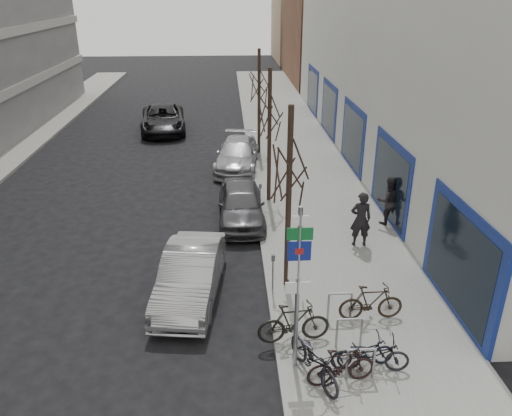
{
  "coord_description": "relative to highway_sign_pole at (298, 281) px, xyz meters",
  "views": [
    {
      "loc": [
        0.98,
        -9.11,
        8.22
      ],
      "look_at": [
        1.78,
        4.95,
        2.0
      ],
      "focal_mm": 35.0,
      "sensor_mm": 36.0,
      "label": 1
    }
  ],
  "objects": [
    {
      "name": "bike_mid_inner",
      "position": [
        0.08,
        0.88,
        -1.75
      ],
      "size": [
        1.87,
        0.71,
        1.11
      ],
      "primitive_type": "imported",
      "rotation": [
        0.0,
        0.0,
        1.66
      ],
      "color": "black",
      "rests_on": "sidewalk_east"
    },
    {
      "name": "meter_back",
      "position": [
        -0.25,
        14.01,
        -1.54
      ],
      "size": [
        0.1,
        0.08,
        1.27
      ],
      "color": "gray",
      "rests_on": "sidewalk_east"
    },
    {
      "name": "tree_near",
      "position": [
        0.2,
        3.51,
        1.65
      ],
      "size": [
        1.8,
        1.8,
        5.5
      ],
      "color": "black",
      "rests_on": "ground"
    },
    {
      "name": "tree_mid",
      "position": [
        0.2,
        10.01,
        1.65
      ],
      "size": [
        1.8,
        1.8,
        5.5
      ],
      "color": "black",
      "rests_on": "ground"
    },
    {
      "name": "bike_far_curb",
      "position": [
        1.76,
        -0.23,
        -1.8
      ],
      "size": [
        1.69,
        0.68,
        1.01
      ],
      "primitive_type": "imported",
      "rotation": [
        0.0,
        0.0,
        1.46
      ],
      "color": "black",
      "rests_on": "sidewalk_east"
    },
    {
      "name": "parked_car_back",
      "position": [
        -1.0,
        14.48,
        -1.75
      ],
      "size": [
        2.54,
        5.05,
        1.41
      ],
      "primitive_type": "imported",
      "rotation": [
        0.0,
        0.0,
        -0.12
      ],
      "color": "#A4A3A8",
      "rests_on": "ground"
    },
    {
      "name": "meter_mid",
      "position": [
        -0.25,
        8.51,
        -1.54
      ],
      "size": [
        0.1,
        0.08,
        1.27
      ],
      "color": "gray",
      "rests_on": "sidewalk_east"
    },
    {
      "name": "bike_near_left",
      "position": [
        0.38,
        -0.39,
        -1.71
      ],
      "size": [
        1.3,
        2.03,
        1.19
      ],
      "primitive_type": "imported",
      "rotation": [
        0.0,
        0.0,
        0.4
      ],
      "color": "black",
      "rests_on": "sidewalk_east"
    },
    {
      "name": "parked_car_mid",
      "position": [
        -1.0,
        8.27,
        -1.73
      ],
      "size": [
        1.77,
        4.28,
        1.45
      ],
      "primitive_type": "imported",
      "rotation": [
        0.0,
        0.0,
        0.01
      ],
      "color": "#48474C",
      "rests_on": "ground"
    },
    {
      "name": "highway_sign_pole",
      "position": [
        0.0,
        0.0,
        0.0
      ],
      "size": [
        0.55,
        0.1,
        4.2
      ],
      "color": "gray",
      "rests_on": "ground"
    },
    {
      "name": "bike_rack",
      "position": [
        1.4,
        0.61,
        -1.8
      ],
      "size": [
        0.66,
        2.26,
        0.83
      ],
      "color": "gray",
      "rests_on": "sidewalk_east"
    },
    {
      "name": "bike_far_inner",
      "position": [
        2.22,
        1.68,
        -1.78
      ],
      "size": [
        1.75,
        0.56,
        1.05
      ],
      "primitive_type": "imported",
      "rotation": [
        0.0,
        0.0,
        1.6
      ],
      "color": "black",
      "rests_on": "sidewalk_east"
    },
    {
      "name": "pedestrian_far",
      "position": [
        4.4,
        7.47,
        -1.38
      ],
      "size": [
        0.71,
        0.5,
        1.85
      ],
      "primitive_type": "imported",
      "rotation": [
        0.0,
        0.0,
        3.2
      ],
      "color": "black",
      "rests_on": "sidewalk_east"
    },
    {
      "name": "pedestrian_near",
      "position": [
        2.95,
        5.83,
        -1.34
      ],
      "size": [
        0.72,
        0.48,
        1.94
      ],
      "primitive_type": "imported",
      "rotation": [
        0.0,
        0.0,
        3.12
      ],
      "color": "black",
      "rests_on": "sidewalk_east"
    },
    {
      "name": "bike_mid_curb",
      "position": [
        1.55,
        -0.1,
        -1.84
      ],
      "size": [
        1.57,
        0.64,
        0.93
      ],
      "primitive_type": "imported",
      "rotation": [
        0.0,
        0.0,
        1.69
      ],
      "color": "black",
      "rests_on": "sidewalk_east"
    },
    {
      "name": "meter_front",
      "position": [
        -0.25,
        3.01,
        -1.54
      ],
      "size": [
        0.1,
        0.08,
        1.27
      ],
      "color": "gray",
      "rests_on": "sidewalk_east"
    },
    {
      "name": "brick_building_far",
      "position": [
        10.6,
        40.01,
        1.54
      ],
      "size": [
        12.0,
        14.0,
        8.0
      ],
      "primitive_type": "cube",
      "color": "brown",
      "rests_on": "ground"
    },
    {
      "name": "tree_far",
      "position": [
        0.2,
        16.51,
        1.65
      ],
      "size": [
        1.8,
        1.8,
        5.5
      ],
      "color": "black",
      "rests_on": "ground"
    },
    {
      "name": "parked_car_front",
      "position": [
        -2.6,
        3.24,
        -1.74
      ],
      "size": [
        2.03,
        4.53,
        1.44
      ],
      "primitive_type": "imported",
      "rotation": [
        0.0,
        0.0,
        -0.12
      ],
      "color": "#A3A2A7",
      "rests_on": "ground"
    },
    {
      "name": "tan_building_far",
      "position": [
        11.1,
        55.01,
        2.04
      ],
      "size": [
        13.0,
        12.0,
        9.0
      ],
      "primitive_type": "cube",
      "color": "#937A5B",
      "rests_on": "ground"
    },
    {
      "name": "bike_near_right",
      "position": [
        0.94,
        -0.61,
        -1.82
      ],
      "size": [
        1.65,
        0.72,
        0.97
      ],
      "primitive_type": "imported",
      "rotation": [
        0.0,
        0.0,
        1.73
      ],
      "color": "black",
      "rests_on": "sidewalk_east"
    },
    {
      "name": "ground",
      "position": [
        -2.4,
        0.01,
        -2.46
      ],
      "size": [
        120.0,
        120.0,
        0.0
      ],
      "primitive_type": "plane",
      "color": "black",
      "rests_on": "ground"
    },
    {
      "name": "sidewalk_east",
      "position": [
        2.1,
        10.01,
        -2.38
      ],
      "size": [
        5.0,
        70.0,
        0.15
      ],
      "primitive_type": "cube",
      "color": "slate",
      "rests_on": "ground"
    },
    {
      "name": "lane_car",
      "position": [
        -5.45,
        21.74,
        -1.67
      ],
      "size": [
        3.22,
        5.92,
        1.57
      ],
      "primitive_type": "imported",
      "rotation": [
        0.0,
        0.0,
        0.11
      ],
      "color": "black",
      "rests_on": "ground"
    }
  ]
}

